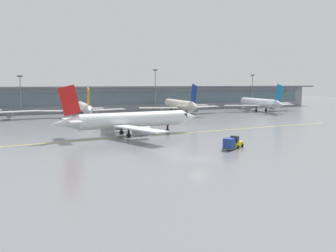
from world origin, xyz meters
TOP-DOWN VIEW (x-y plane):
  - ground_plane at (0.00, 0.00)m, footprint 400.00×400.00m
  - taxiway_centreline_stripe at (-2.12, 24.16)m, footprint 109.55×10.71m
  - terminal_concourse at (0.00, 94.14)m, footprint 209.54×11.00m
  - gate_airplane_2 at (-5.67, 71.44)m, footprint 27.17×29.17m
  - gate_airplane_3 at (27.28, 69.47)m, footprint 30.06×32.34m
  - gate_airplane_4 at (60.89, 69.31)m, footprint 29.80×32.16m
  - taxiing_regional_jet at (-2.53, 26.12)m, footprint 32.10×29.72m
  - baggage_tug at (10.08, 5.91)m, footprint 2.95×2.59m
  - cargo_dolly_lead at (7.89, 4.54)m, footprint 2.63×2.47m
  - apron_light_mast_1 at (-24.67, 88.27)m, footprint 1.80×0.36m
  - apron_light_mast_2 at (24.94, 88.29)m, footprint 1.80×0.36m
  - apron_light_mast_3 at (70.53, 87.96)m, footprint 1.80×0.36m

SIDE VIEW (x-z plane):
  - ground_plane at x=0.00m, z-range 0.00..0.00m
  - taxiway_centreline_stripe at x=-2.12m, z-range 0.00..0.01m
  - baggage_tug at x=10.08m, z-range -0.16..1.94m
  - cargo_dolly_lead at x=7.89m, z-range 0.08..2.02m
  - gate_airplane_2 at x=-5.67m, z-range -1.94..7.74m
  - taxiing_regional_jet at x=-2.53m, z-range -2.13..8.50m
  - gate_airplane_4 at x=60.89m, z-range -2.13..8.52m
  - gate_airplane_3 at x=27.28m, z-range -2.14..8.57m
  - terminal_concourse at x=0.00m, z-range 0.12..9.72m
  - apron_light_mast_1 at x=-24.67m, z-range 0.68..14.13m
  - apron_light_mast_3 at x=70.53m, z-range 0.69..15.22m
  - apron_light_mast_2 at x=24.94m, z-range 0.70..16.90m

